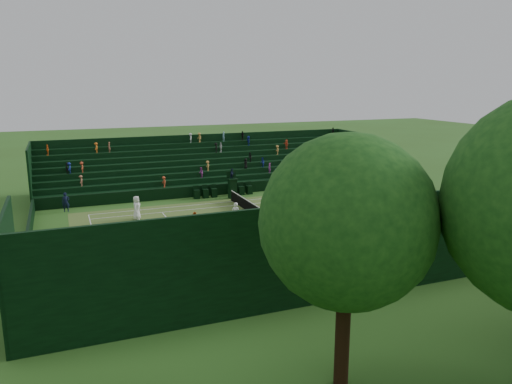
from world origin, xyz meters
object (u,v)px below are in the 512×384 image
umpire_chair (232,186)px  player_far_west (374,192)px  tennis_net (256,211)px  player_near_east (236,214)px  player_far_east (311,212)px  player_near_west (137,208)px

umpire_chair → player_far_west: umpire_chair is taller
tennis_net → player_near_east: size_ratio=6.57×
tennis_net → player_far_west: player_far_west is taller
tennis_net → player_far_east: player_far_east is taller
player_near_west → player_near_east: (4.57, 6.31, -0.01)m
player_far_east → player_near_east: bearing=-106.3°
umpire_chair → player_far_west: bearing=62.6°
player_near_east → player_far_east: size_ratio=0.89×
player_far_west → player_near_east: bearing=-69.0°
umpire_chair → player_near_west: bearing=-66.6°
tennis_net → player_far_east: bearing=41.0°
player_near_west → player_far_east: bearing=-94.1°
player_near_west → player_far_east: player_far_east is taller
player_far_west → player_far_east: size_ratio=0.82×
umpire_chair → player_near_east: 8.87m
player_far_east → umpire_chair: bearing=-164.3°
player_near_east → player_far_west: player_near_east is taller
umpire_chair → player_far_east: umpire_chair is taller
player_near_east → player_far_east: player_far_east is taller
tennis_net → player_near_east: player_near_east is taller
player_far_east → tennis_net: bearing=-137.0°
tennis_net → umpire_chair: umpire_chair is taller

